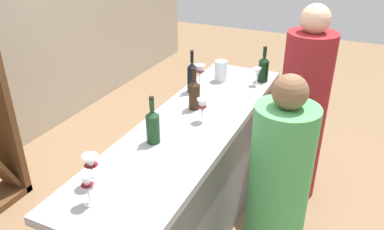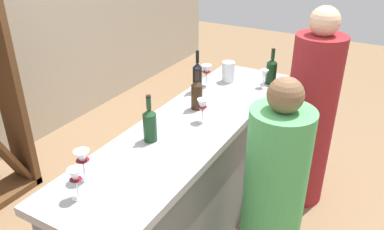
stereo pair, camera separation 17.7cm
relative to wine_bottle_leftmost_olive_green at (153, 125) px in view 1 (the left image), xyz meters
name	(u,v)px [view 1 (the left image)]	position (x,y,z in m)	size (l,w,h in m)	color
bar_counter	(192,183)	(0.32, -0.10, -0.59)	(2.23, 0.59, 0.98)	slate
wine_bottle_leftmost_olive_green	(153,125)	(0.00, 0.00, 0.00)	(0.08, 0.08, 0.29)	#193D1E
wine_bottle_second_left_amber_brown	(194,94)	(0.51, -0.03, 0.00)	(0.08, 0.08, 0.29)	#331E0F
wine_bottle_center_near_black	(192,76)	(0.76, 0.11, 0.01)	(0.07, 0.07, 0.32)	black
wine_bottle_second_right_dark_green	(263,68)	(1.19, -0.31, 0.00)	(0.08, 0.08, 0.28)	black
wine_glass_near_left	(257,73)	(1.09, -0.29, -0.01)	(0.06, 0.06, 0.14)	white
wine_glass_near_center	(202,106)	(0.36, -0.15, -0.01)	(0.07, 0.07, 0.16)	white
wine_glass_near_right	(87,183)	(-0.60, -0.01, 0.00)	(0.07, 0.07, 0.16)	white
wine_glass_far_left	(91,164)	(-0.47, 0.07, 0.01)	(0.08, 0.08, 0.17)	white
wine_glass_far_center	(200,71)	(0.90, 0.11, 0.01)	(0.08, 0.08, 0.17)	white
water_pitcher	(221,71)	(1.06, -0.01, -0.03)	(0.10, 0.10, 0.16)	silver
person_left_guest	(277,198)	(0.19, -0.71, -0.42)	(0.44, 0.44, 1.45)	#4CA559
person_center_guest	(302,114)	(1.21, -0.66, -0.34)	(0.40, 0.40, 1.61)	maroon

